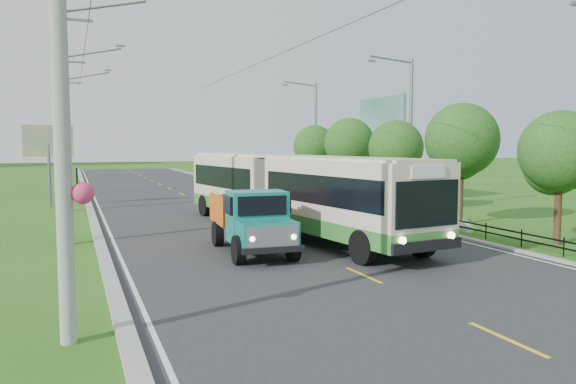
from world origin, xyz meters
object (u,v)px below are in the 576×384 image
streetlight_mid (408,129)px  tree_fifth (349,146)px  planter_far (321,196)px  dump_truck (252,217)px  tree_second (558,156)px  streetlight_far (314,133)px  billboard_left (48,146)px  planter_near (466,225)px  planter_mid (377,207)px  billboard_right (381,125)px  tree_third (461,144)px  pole_near (67,116)px  tree_back (314,149)px  pole_nearest (64,94)px  tree_fourth (395,151)px  bus (290,188)px  pole_mid (68,125)px  pole_far (69,130)px

streetlight_mid → tree_fifth: bearing=97.3°
planter_far → dump_truck: bearing=-121.7°
tree_second → streetlight_far: streetlight_far is taller
streetlight_far → billboard_left: 20.56m
planter_near → planter_mid: (0.00, 8.00, 0.00)m
planter_far → billboard_right: bearing=-28.4°
tree_third → streetlight_mid: size_ratio=0.66×
pole_near → tree_second: bearing=-20.7°
tree_back → streetlight_mid: bearing=-86.3°
pole_nearest → tree_third: (18.10, 11.14, -0.95)m
pole_nearest → tree_fourth: size_ratio=1.85×
billboard_left → bus: bearing=-55.7°
tree_third → streetlight_far: bearing=87.7°
tree_third → billboard_right: billboard_right is taller
tree_fifth → streetlight_far: streetlight_far is taller
pole_mid → planter_far: (16.86, 1.00, -4.81)m
planter_far → tree_back: bearing=73.1°
tree_fourth → dump_truck: (-11.92, -9.43, -2.27)m
streetlight_far → planter_far: (-2.04, -6.00, -4.62)m
pole_nearest → planter_near: (16.84, 9.00, -4.65)m
pole_nearest → dump_truck: (6.18, 7.71, -3.62)m
planter_near → planter_mid: bearing=90.0°
planter_near → billboard_right: 15.34m
streetlight_mid → billboard_right: (1.66, 6.00, 0.44)m
tree_fifth → bus: bearing=-127.6°
pole_far → tree_second: 35.82m
tree_third → tree_back: bearing=90.0°
tree_fifth → dump_truck: bearing=-127.7°
pole_near → bus: bearing=-2.4°
tree_fifth → planter_near: bearing=-95.1°
tree_second → tree_fourth: tree_fourth is taller
planter_mid → planter_near: bearing=-90.0°
tree_fifth → tree_back: size_ratio=1.05×
tree_third → planter_near: size_ratio=8.96×
pole_near → billboard_right: size_ratio=1.37×
tree_third → billboard_left: size_ratio=1.15×
pole_near → dump_truck: bearing=-34.7°
tree_back → billboard_right: bearing=-68.3°
planter_far → planter_near: bearing=-90.0°
pole_far → tree_third: 30.78m
pole_near → pole_far: same height
tree_third → dump_truck: tree_third is taller
tree_third → tree_fifth: 12.00m
pole_far → pole_near: bearing=-90.0°
pole_far → planter_mid: size_ratio=14.93×
pole_mid → bus: pole_mid is taller
pole_nearest → planter_far: pole_nearest is taller
pole_near → tree_fourth: size_ratio=1.85×
tree_second → tree_third: 6.02m
pole_nearest → tree_fourth: 24.96m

